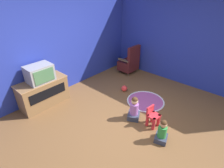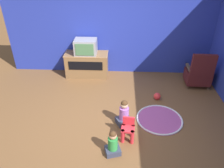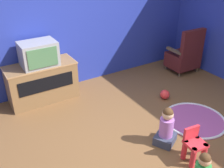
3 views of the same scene
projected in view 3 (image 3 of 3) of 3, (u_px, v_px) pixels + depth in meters
ground_plane at (144, 147)px, 3.65m from camera, size 30.00×30.00×0.00m
wall_back at (65, 17)px, 4.71m from camera, size 5.83×0.12×2.69m
tv_cabinet at (42, 82)px, 4.62m from camera, size 1.20×0.52×0.68m
television at (39, 54)px, 4.35m from camera, size 0.59×0.45×0.41m
black_armchair at (185, 56)px, 5.65m from camera, size 0.62×0.54×0.98m
yellow_kid_chair at (194, 147)px, 3.33m from camera, size 0.27×0.26×0.46m
play_mat at (194, 120)px, 4.20m from camera, size 1.00×1.00×0.04m
child_watching_center at (166, 128)px, 3.61m from camera, size 0.38×0.36×0.58m
toy_ball at (165, 94)px, 4.75m from camera, size 0.17×0.17×0.17m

